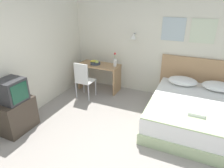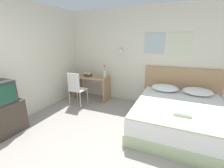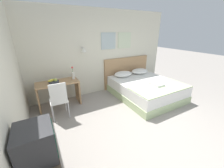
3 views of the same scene
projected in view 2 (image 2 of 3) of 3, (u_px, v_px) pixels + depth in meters
name	position (u px, v px, depth m)	size (l,w,h in m)	color
wall_back	(141.00, 57.00, 4.21)	(5.23, 0.31, 2.65)	beige
bed	(179.00, 116.00, 3.09)	(1.74, 2.08, 0.53)	#B2C693
headboard	(180.00, 88.00, 3.96)	(1.86, 0.06, 1.10)	#A87F56
pillow_left	(165.00, 88.00, 3.80)	(0.65, 0.48, 0.17)	white
pillow_right	(197.00, 91.00, 3.52)	(0.65, 0.48, 0.17)	white
throw_blanket	(181.00, 117.00, 2.48)	(1.69, 0.83, 0.02)	#B2C693
folded_towel_near_foot	(182.00, 111.00, 2.60)	(0.28, 0.33, 0.06)	white
desk	(91.00, 83.00, 4.64)	(1.10, 0.53, 0.72)	#A87F56
desk_chair	(76.00, 87.00, 4.08)	(0.40, 0.40, 0.95)	white
fruit_bowl	(88.00, 75.00, 4.57)	(0.29, 0.26, 0.12)	#333842
flower_vase	(105.00, 73.00, 4.40)	(0.09, 0.09, 0.37)	silver
tv_stand	(4.00, 119.00, 2.88)	(0.42, 0.66, 0.63)	#3D3328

